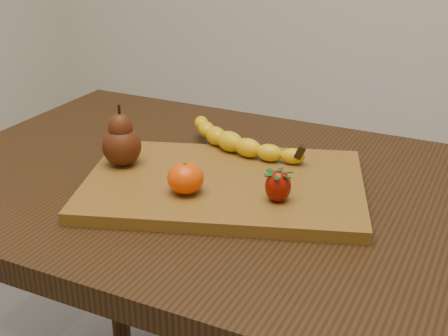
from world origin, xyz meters
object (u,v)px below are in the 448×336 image
at_px(cutting_board, 224,185).
at_px(table, 213,230).
at_px(pear, 121,136).
at_px(mandarin, 186,178).

bearing_deg(cutting_board, table, 122.24).
bearing_deg(pear, cutting_board, 6.35).
bearing_deg(mandarin, pear, 161.91).
relative_size(cutting_board, mandarin, 7.83).
height_order(cutting_board, pear, pear).
bearing_deg(table, cutting_board, -38.81).
distance_m(cutting_board, pear, 0.20).
distance_m(pear, mandarin, 0.16).
xyz_separation_m(cutting_board, mandarin, (-0.03, -0.07, 0.03)).
bearing_deg(cutting_board, mandarin, -133.20).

